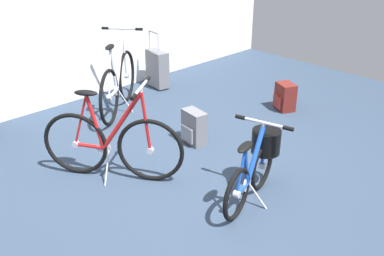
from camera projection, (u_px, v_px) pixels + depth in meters
The scene contains 8 objects.
ground_plane at pixel (199, 190), 4.04m from camera, with size 8.16×8.16×0.00m, color #2D3D51.
back_wall at pixel (37, 3), 5.26m from camera, with size 8.16×0.10×2.67m, color white.
folding_bike_foreground at pixel (257, 161), 3.83m from camera, with size 0.96×0.52×0.70m.
display_bike_left at pixel (118, 83), 5.52m from camera, with size 1.16×0.94×1.01m.
display_bike_right at pixel (112, 143), 4.10m from camera, with size 0.84×1.13×0.96m.
rolling_suitcase at pixel (157, 69), 6.36m from camera, with size 0.22×0.38×0.83m.
backpack_on_floor at pixel (194, 128), 4.81m from camera, with size 0.22×0.31×0.38m.
handbag_on_floor at pixel (285, 97), 5.65m from camera, with size 0.29×0.31×0.36m.
Camera 1 is at (-2.39, -2.40, 2.28)m, focal length 41.10 mm.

